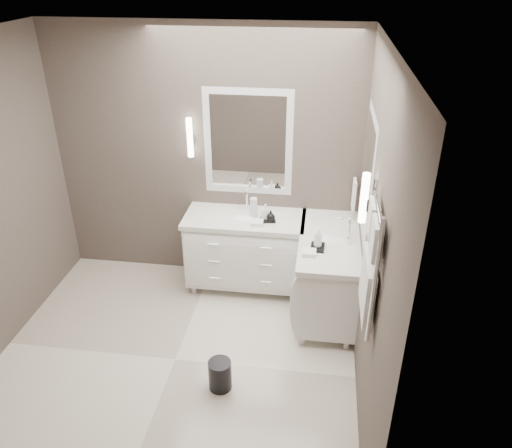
# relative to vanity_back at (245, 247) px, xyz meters

# --- Properties ---
(floor) EXTENTS (3.20, 3.00, 0.01)m
(floor) POSITION_rel_vanity_back_xyz_m (-0.45, -1.23, -0.49)
(floor) COLOR silver
(floor) RESTS_ON ground
(ceiling) EXTENTS (3.20, 3.00, 0.01)m
(ceiling) POSITION_rel_vanity_back_xyz_m (-0.45, -1.23, 2.22)
(ceiling) COLOR white
(ceiling) RESTS_ON wall_back
(wall_back) EXTENTS (3.20, 0.01, 2.70)m
(wall_back) POSITION_rel_vanity_back_xyz_m (-0.45, 0.28, 0.86)
(wall_back) COLOR #4E443E
(wall_back) RESTS_ON floor
(wall_front) EXTENTS (3.20, 0.01, 2.70)m
(wall_front) POSITION_rel_vanity_back_xyz_m (-0.45, -2.73, 0.86)
(wall_front) COLOR #4E443E
(wall_front) RESTS_ON floor
(wall_right) EXTENTS (0.01, 3.00, 2.70)m
(wall_right) POSITION_rel_vanity_back_xyz_m (1.15, -1.23, 0.86)
(wall_right) COLOR #4E443E
(wall_right) RESTS_ON floor
(vanity_back) EXTENTS (1.24, 0.59, 0.97)m
(vanity_back) POSITION_rel_vanity_back_xyz_m (0.00, 0.00, 0.00)
(vanity_back) COLOR white
(vanity_back) RESTS_ON floor
(vanity_right) EXTENTS (0.59, 1.24, 0.97)m
(vanity_right) POSITION_rel_vanity_back_xyz_m (0.88, -0.33, 0.00)
(vanity_right) COLOR white
(vanity_right) RESTS_ON floor
(mirror_back) EXTENTS (0.90, 0.02, 1.10)m
(mirror_back) POSITION_rel_vanity_back_xyz_m (-0.00, 0.26, 1.06)
(mirror_back) COLOR white
(mirror_back) RESTS_ON wall_back
(mirror_right) EXTENTS (0.02, 0.90, 1.10)m
(mirror_right) POSITION_rel_vanity_back_xyz_m (1.14, -0.43, 1.06)
(mirror_right) COLOR white
(mirror_right) RESTS_ON wall_right
(sconce_back) EXTENTS (0.06, 0.06, 0.40)m
(sconce_back) POSITION_rel_vanity_back_xyz_m (-0.58, 0.20, 1.11)
(sconce_back) COLOR white
(sconce_back) RESTS_ON wall_back
(sconce_right) EXTENTS (0.06, 0.06, 0.40)m
(sconce_right) POSITION_rel_vanity_back_xyz_m (1.08, -1.01, 1.11)
(sconce_right) COLOR white
(sconce_right) RESTS_ON wall_right
(towel_bar_corner) EXTENTS (0.03, 0.22, 0.30)m
(towel_bar_corner) POSITION_rel_vanity_back_xyz_m (1.09, 0.13, 0.63)
(towel_bar_corner) COLOR white
(towel_bar_corner) RESTS_ON wall_right
(towel_ladder) EXTENTS (0.06, 0.58, 0.90)m
(towel_ladder) POSITION_rel_vanity_back_xyz_m (1.10, -1.63, 0.91)
(towel_ladder) COLOR white
(towel_ladder) RESTS_ON wall_right
(waste_bin) EXTENTS (0.25, 0.25, 0.27)m
(waste_bin) POSITION_rel_vanity_back_xyz_m (0.02, -1.49, -0.35)
(waste_bin) COLOR black
(waste_bin) RESTS_ON floor
(amenity_tray_back) EXTENTS (0.16, 0.14, 0.02)m
(amenity_tray_back) POSITION_rel_vanity_back_xyz_m (0.25, -0.06, 0.38)
(amenity_tray_back) COLOR black
(amenity_tray_back) RESTS_ON vanity_back
(amenity_tray_right) EXTENTS (0.13, 0.17, 0.02)m
(amenity_tray_right) POSITION_rel_vanity_back_xyz_m (0.76, -0.53, 0.38)
(amenity_tray_right) COLOR black
(amenity_tray_right) RESTS_ON vanity_right
(water_bottle) EXTENTS (0.09, 0.09, 0.21)m
(water_bottle) POSITION_rel_vanity_back_xyz_m (0.09, 0.01, 0.47)
(water_bottle) COLOR silver
(water_bottle) RESTS_ON vanity_back
(soap_bottle_a) EXTENTS (0.07, 0.08, 0.15)m
(soap_bottle_a) POSITION_rel_vanity_back_xyz_m (0.22, -0.04, 0.46)
(soap_bottle_a) COLOR white
(soap_bottle_a) RESTS_ON amenity_tray_back
(soap_bottle_b) EXTENTS (0.11, 0.11, 0.11)m
(soap_bottle_b) POSITION_rel_vanity_back_xyz_m (0.28, -0.09, 0.44)
(soap_bottle_b) COLOR black
(soap_bottle_b) RESTS_ON amenity_tray_back
(soap_bottle_c) EXTENTS (0.07, 0.07, 0.19)m
(soap_bottle_c) POSITION_rel_vanity_back_xyz_m (0.76, -0.53, 0.48)
(soap_bottle_c) COLOR white
(soap_bottle_c) RESTS_ON amenity_tray_right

